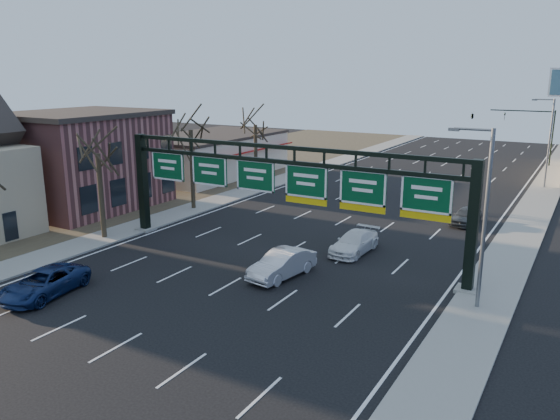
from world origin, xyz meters
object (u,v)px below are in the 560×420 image
Objects in this scene: sign_gantry at (282,186)px; car_blue_suv at (44,283)px; car_white_wagon at (354,243)px; car_silver_sedan at (282,264)px.

sign_gantry is 14.65m from car_blue_suv.
car_silver_sedan is at bearing -104.45° from car_white_wagon.
car_white_wagon is (11.38, 14.88, -0.02)m from car_blue_suv.
car_blue_suv is at bearing -124.98° from car_white_wagon.
car_blue_suv is 1.07× the size of car_white_wagon.
car_blue_suv is (-7.70, -11.83, -3.93)m from sign_gantry.
sign_gantry is 5.29m from car_silver_sedan.
sign_gantry reaches higher than car_blue_suv.
sign_gantry is 5.23× the size of car_silver_sedan.
car_blue_suv is 1.08× the size of car_silver_sedan.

